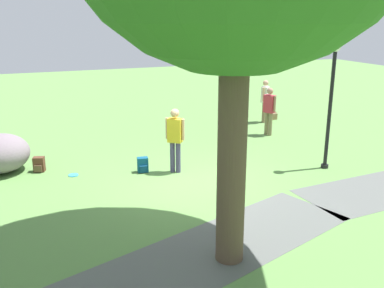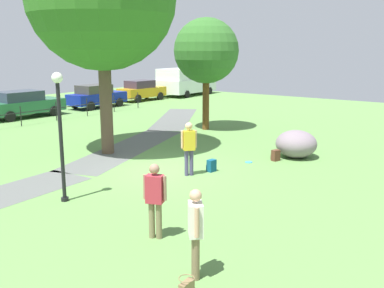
{
  "view_description": "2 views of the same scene",
  "coord_description": "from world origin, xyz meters",
  "px_view_note": "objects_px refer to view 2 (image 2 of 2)",
  "views": [
    {
      "loc": [
        3.78,
        9.32,
        4.06
      ],
      "look_at": [
        0.05,
        -0.01,
        1.05
      ],
      "focal_mm": 40.77,
      "sensor_mm": 36.0,
      "label": 1
    },
    {
      "loc": [
        -10.8,
        -9.23,
        4.01
      ],
      "look_at": [
        1.04,
        -0.44,
        0.8
      ],
      "focal_mm": 41.5,
      "sensor_mm": 36.0,
      "label": 2
    }
  ],
  "objects_px": {
    "delivery_van": "(186,80)",
    "parked_suv_orange": "(96,96)",
    "lawn_boulder": "(296,144)",
    "frisbee_on_grass": "(249,162)",
    "man_near_boulder": "(189,145)",
    "woman_with_handbag": "(196,227)",
    "parked_compact_green": "(142,90)",
    "spare_backpack_on_lawn": "(211,166)",
    "passerby_on_path": "(155,196)",
    "handbag_on_grass": "(187,287)",
    "lamp_post": "(60,123)",
    "young_tree_near_path": "(206,51)",
    "backpack_by_boulder": "(275,155)",
    "parked_hatchback_blue": "(23,104)"
  },
  "relations": [
    {
      "from": "lawn_boulder",
      "to": "young_tree_near_path",
      "type": "bearing_deg",
      "value": 65.49
    },
    {
      "from": "passerby_on_path",
      "to": "spare_backpack_on_lawn",
      "type": "bearing_deg",
      "value": 21.39
    },
    {
      "from": "lawn_boulder",
      "to": "backpack_by_boulder",
      "type": "xyz_separation_m",
      "value": [
        -0.92,
        0.38,
        -0.32
      ]
    },
    {
      "from": "delivery_van",
      "to": "parked_suv_orange",
      "type": "bearing_deg",
      "value": -179.66
    },
    {
      "from": "delivery_van",
      "to": "parked_hatchback_blue",
      "type": "bearing_deg",
      "value": 179.69
    },
    {
      "from": "passerby_on_path",
      "to": "parked_hatchback_blue",
      "type": "relative_size",
      "value": 0.36
    },
    {
      "from": "lawn_boulder",
      "to": "man_near_boulder",
      "type": "relative_size",
      "value": 1.19
    },
    {
      "from": "woman_with_handbag",
      "to": "frisbee_on_grass",
      "type": "xyz_separation_m",
      "value": [
        7.66,
        3.23,
        -0.94
      ]
    },
    {
      "from": "man_near_boulder",
      "to": "lamp_post",
      "type": "bearing_deg",
      "value": 162.79
    },
    {
      "from": "frisbee_on_grass",
      "to": "handbag_on_grass",
      "type": "bearing_deg",
      "value": -157.15
    },
    {
      "from": "spare_backpack_on_lawn",
      "to": "woman_with_handbag",
      "type": "bearing_deg",
      "value": -148.19
    },
    {
      "from": "passerby_on_path",
      "to": "backpack_by_boulder",
      "type": "distance_m",
      "value": 7.71
    },
    {
      "from": "passerby_on_path",
      "to": "backpack_by_boulder",
      "type": "bearing_deg",
      "value": 6.86
    },
    {
      "from": "handbag_on_grass",
      "to": "backpack_by_boulder",
      "type": "xyz_separation_m",
      "value": [
        9.02,
        2.82,
        0.05
      ]
    },
    {
      "from": "young_tree_near_path",
      "to": "man_near_boulder",
      "type": "distance_m",
      "value": 8.69
    },
    {
      "from": "woman_with_handbag",
      "to": "parked_compact_green",
      "type": "distance_m",
      "value": 27.21
    },
    {
      "from": "handbag_on_grass",
      "to": "backpack_by_boulder",
      "type": "distance_m",
      "value": 9.45
    },
    {
      "from": "handbag_on_grass",
      "to": "frisbee_on_grass",
      "type": "relative_size",
      "value": 1.28
    },
    {
      "from": "passerby_on_path",
      "to": "parked_suv_orange",
      "type": "relative_size",
      "value": 0.4
    },
    {
      "from": "parked_compact_green",
      "to": "parked_hatchback_blue",
      "type": "bearing_deg",
      "value": -178.76
    },
    {
      "from": "lawn_boulder",
      "to": "man_near_boulder",
      "type": "distance_m",
      "value": 4.67
    },
    {
      "from": "lawn_boulder",
      "to": "frisbee_on_grass",
      "type": "xyz_separation_m",
      "value": [
        -1.73,
        1.02,
        -0.5
      ]
    },
    {
      "from": "parked_hatchback_blue",
      "to": "backpack_by_boulder",
      "type": "bearing_deg",
      "value": -91.61
    },
    {
      "from": "handbag_on_grass",
      "to": "parked_suv_orange",
      "type": "relative_size",
      "value": 0.08
    },
    {
      "from": "frisbee_on_grass",
      "to": "parked_hatchback_blue",
      "type": "bearing_deg",
      "value": 85.42
    },
    {
      "from": "young_tree_near_path",
      "to": "lamp_post",
      "type": "distance_m",
      "value": 11.49
    },
    {
      "from": "man_near_boulder",
      "to": "parked_compact_green",
      "type": "relative_size",
      "value": 0.44
    },
    {
      "from": "young_tree_near_path",
      "to": "handbag_on_grass",
      "type": "xyz_separation_m",
      "value": [
        -12.68,
        -8.44,
        -3.7
      ]
    },
    {
      "from": "young_tree_near_path",
      "to": "passerby_on_path",
      "type": "height_order",
      "value": "young_tree_near_path"
    },
    {
      "from": "young_tree_near_path",
      "to": "backpack_by_boulder",
      "type": "bearing_deg",
      "value": -123.06
    },
    {
      "from": "delivery_van",
      "to": "woman_with_handbag",
      "type": "bearing_deg",
      "value": -142.43
    },
    {
      "from": "young_tree_near_path",
      "to": "handbag_on_grass",
      "type": "height_order",
      "value": "young_tree_near_path"
    },
    {
      "from": "lawn_boulder",
      "to": "frisbee_on_grass",
      "type": "relative_size",
      "value": 7.99
    },
    {
      "from": "lamp_post",
      "to": "young_tree_near_path",
      "type": "bearing_deg",
      "value": 15.49
    },
    {
      "from": "lamp_post",
      "to": "parked_compact_green",
      "type": "bearing_deg",
      "value": 37.77
    },
    {
      "from": "lawn_boulder",
      "to": "parked_compact_green",
      "type": "distance_m",
      "value": 19.67
    },
    {
      "from": "lamp_post",
      "to": "parked_suv_orange",
      "type": "bearing_deg",
      "value": 45.9
    },
    {
      "from": "frisbee_on_grass",
      "to": "parked_suv_orange",
      "type": "distance_m",
      "value": 17.02
    },
    {
      "from": "man_near_boulder",
      "to": "handbag_on_grass",
      "type": "height_order",
      "value": "man_near_boulder"
    },
    {
      "from": "lamp_post",
      "to": "frisbee_on_grass",
      "type": "distance_m",
      "value": 7.09
    },
    {
      "from": "young_tree_near_path",
      "to": "spare_backpack_on_lawn",
      "type": "xyz_separation_m",
      "value": [
        -6.23,
        -4.56,
        -3.65
      ]
    },
    {
      "from": "young_tree_near_path",
      "to": "woman_with_handbag",
      "type": "height_order",
      "value": "young_tree_near_path"
    },
    {
      "from": "lamp_post",
      "to": "spare_backpack_on_lawn",
      "type": "height_order",
      "value": "lamp_post"
    },
    {
      "from": "lamp_post",
      "to": "handbag_on_grass",
      "type": "height_order",
      "value": "lamp_post"
    },
    {
      "from": "young_tree_near_path",
      "to": "backpack_by_boulder",
      "type": "distance_m",
      "value": 7.64
    },
    {
      "from": "passerby_on_path",
      "to": "backpack_by_boulder",
      "type": "height_order",
      "value": "passerby_on_path"
    },
    {
      "from": "handbag_on_grass",
      "to": "parked_compact_green",
      "type": "height_order",
      "value": "parked_compact_green"
    },
    {
      "from": "delivery_van",
      "to": "man_near_boulder",
      "type": "bearing_deg",
      "value": -142.54
    },
    {
      "from": "young_tree_near_path",
      "to": "passerby_on_path",
      "type": "xyz_separation_m",
      "value": [
        -11.28,
        -6.54,
        -2.88
      ]
    },
    {
      "from": "frisbee_on_grass",
      "to": "parked_compact_green",
      "type": "bearing_deg",
      "value": 53.97
    }
  ]
}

